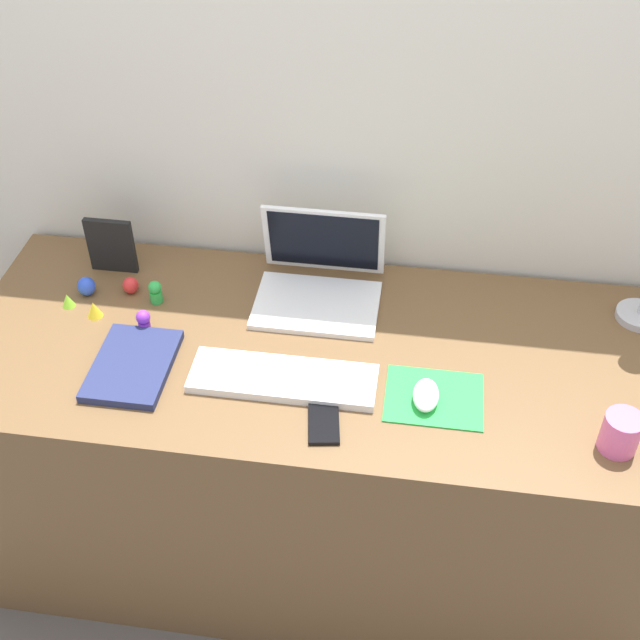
{
  "coord_description": "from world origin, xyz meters",
  "views": [
    {
      "loc": [
        0.18,
        -1.37,
        2.03
      ],
      "look_at": [
        -0.02,
        0.0,
        0.83
      ],
      "focal_mm": 46.37,
      "sensor_mm": 36.0,
      "label": 1
    }
  ],
  "objects_px": {
    "keyboard": "(283,379)",
    "toy_figurine_lime": "(68,300)",
    "toy_figurine_blue": "(86,286)",
    "laptop": "(320,276)",
    "coffee_mug": "(621,433)",
    "toy_figurine_purple": "(144,320)",
    "notebook_pad": "(133,365)",
    "toy_figurine_red": "(131,285)",
    "mouse": "(426,395)",
    "cell_phone": "(324,421)",
    "picture_frame": "(111,246)",
    "toy_figurine_green": "(155,292)",
    "toy_figurine_yellow": "(94,309)"
  },
  "relations": [
    {
      "from": "mouse",
      "to": "keyboard",
      "type": "bearing_deg",
      "value": 177.14
    },
    {
      "from": "toy_figurine_yellow",
      "to": "notebook_pad",
      "type": "bearing_deg",
      "value": -47.83
    },
    {
      "from": "toy_figurine_yellow",
      "to": "toy_figurine_red",
      "type": "bearing_deg",
      "value": 59.92
    },
    {
      "from": "toy_figurine_green",
      "to": "toy_figurine_purple",
      "type": "height_order",
      "value": "toy_figurine_green"
    },
    {
      "from": "notebook_pad",
      "to": "toy_figurine_yellow",
      "type": "xyz_separation_m",
      "value": [
        -0.15,
        0.16,
        0.01
      ]
    },
    {
      "from": "laptop",
      "to": "toy_figurine_yellow",
      "type": "distance_m",
      "value": 0.55
    },
    {
      "from": "notebook_pad",
      "to": "toy_figurine_purple",
      "type": "distance_m",
      "value": 0.13
    },
    {
      "from": "laptop",
      "to": "picture_frame",
      "type": "height_order",
      "value": "laptop"
    },
    {
      "from": "keyboard",
      "to": "laptop",
      "type": "bearing_deg",
      "value": 83.75
    },
    {
      "from": "laptop",
      "to": "keyboard",
      "type": "bearing_deg",
      "value": -96.25
    },
    {
      "from": "toy_figurine_purple",
      "to": "mouse",
      "type": "bearing_deg",
      "value": -11.73
    },
    {
      "from": "mouse",
      "to": "picture_frame",
      "type": "distance_m",
      "value": 0.89
    },
    {
      "from": "picture_frame",
      "to": "toy_figurine_purple",
      "type": "relative_size",
      "value": 2.66
    },
    {
      "from": "laptop",
      "to": "toy_figurine_purple",
      "type": "relative_size",
      "value": 5.31
    },
    {
      "from": "laptop",
      "to": "mouse",
      "type": "bearing_deg",
      "value": -50.26
    },
    {
      "from": "cell_phone",
      "to": "coffee_mug",
      "type": "height_order",
      "value": "coffee_mug"
    },
    {
      "from": "picture_frame",
      "to": "toy_figurine_red",
      "type": "bearing_deg",
      "value": -49.99
    },
    {
      "from": "toy_figurine_red",
      "to": "toy_figurine_green",
      "type": "distance_m",
      "value": 0.08
    },
    {
      "from": "toy_figurine_blue",
      "to": "toy_figurine_red",
      "type": "bearing_deg",
      "value": 12.08
    },
    {
      "from": "keyboard",
      "to": "toy_figurine_lime",
      "type": "xyz_separation_m",
      "value": [
        -0.56,
        0.18,
        0.01
      ]
    },
    {
      "from": "mouse",
      "to": "toy_figurine_red",
      "type": "height_order",
      "value": "toy_figurine_red"
    },
    {
      "from": "toy_figurine_red",
      "to": "toy_figurine_blue",
      "type": "distance_m",
      "value": 0.11
    },
    {
      "from": "toy_figurine_purple",
      "to": "toy_figurine_red",
      "type": "bearing_deg",
      "value": 119.93
    },
    {
      "from": "coffee_mug",
      "to": "toy_figurine_purple",
      "type": "height_order",
      "value": "coffee_mug"
    },
    {
      "from": "mouse",
      "to": "toy_figurine_purple",
      "type": "distance_m",
      "value": 0.68
    },
    {
      "from": "toy_figurine_green",
      "to": "toy_figurine_lime",
      "type": "bearing_deg",
      "value": -166.99
    },
    {
      "from": "cell_phone",
      "to": "toy_figurine_red",
      "type": "xyz_separation_m",
      "value": [
        -0.53,
        0.36,
        0.02
      ]
    },
    {
      "from": "cell_phone",
      "to": "coffee_mug",
      "type": "relative_size",
      "value": 1.48
    },
    {
      "from": "toy_figurine_red",
      "to": "coffee_mug",
      "type": "bearing_deg",
      "value": -16.76
    },
    {
      "from": "laptop",
      "to": "toy_figurine_lime",
      "type": "relative_size",
      "value": 8.41
    },
    {
      "from": "laptop",
      "to": "keyboard",
      "type": "height_order",
      "value": "laptop"
    },
    {
      "from": "picture_frame",
      "to": "toy_figurine_green",
      "type": "relative_size",
      "value": 2.5
    },
    {
      "from": "laptop",
      "to": "toy_figurine_purple",
      "type": "bearing_deg",
      "value": -153.26
    },
    {
      "from": "mouse",
      "to": "toy_figurine_blue",
      "type": "relative_size",
      "value": 1.99
    },
    {
      "from": "notebook_pad",
      "to": "toy_figurine_blue",
      "type": "relative_size",
      "value": 4.96
    },
    {
      "from": "keyboard",
      "to": "picture_frame",
      "type": "bearing_deg",
      "value": 145.87
    },
    {
      "from": "keyboard",
      "to": "toy_figurine_purple",
      "type": "distance_m",
      "value": 0.37
    },
    {
      "from": "toy_figurine_purple",
      "to": "toy_figurine_blue",
      "type": "xyz_separation_m",
      "value": [
        -0.18,
        0.11,
        -0.01
      ]
    },
    {
      "from": "laptop",
      "to": "toy_figurine_green",
      "type": "bearing_deg",
      "value": -167.19
    },
    {
      "from": "notebook_pad",
      "to": "toy_figurine_green",
      "type": "xyz_separation_m",
      "value": [
        -0.02,
        0.24,
        0.02
      ]
    },
    {
      "from": "notebook_pad",
      "to": "toy_figurine_purple",
      "type": "bearing_deg",
      "value": 95.21
    },
    {
      "from": "toy_figurine_red",
      "to": "toy_figurine_yellow",
      "type": "distance_m",
      "value": 0.12
    },
    {
      "from": "cell_phone",
      "to": "notebook_pad",
      "type": "height_order",
      "value": "notebook_pad"
    },
    {
      "from": "mouse",
      "to": "toy_figurine_yellow",
      "type": "relative_size",
      "value": 2.34
    },
    {
      "from": "picture_frame",
      "to": "toy_figurine_blue",
      "type": "distance_m",
      "value": 0.12
    },
    {
      "from": "toy_figurine_red",
      "to": "toy_figurine_blue",
      "type": "relative_size",
      "value": 0.89
    },
    {
      "from": "laptop",
      "to": "toy_figurine_green",
      "type": "height_order",
      "value": "laptop"
    },
    {
      "from": "toy_figurine_lime",
      "to": "toy_figurine_blue",
      "type": "bearing_deg",
      "value": 60.09
    },
    {
      "from": "mouse",
      "to": "toy_figurine_purple",
      "type": "relative_size",
      "value": 1.7
    },
    {
      "from": "notebook_pad",
      "to": "toy_figurine_purple",
      "type": "xyz_separation_m",
      "value": [
        -0.01,
        0.13,
        0.02
      ]
    }
  ]
}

